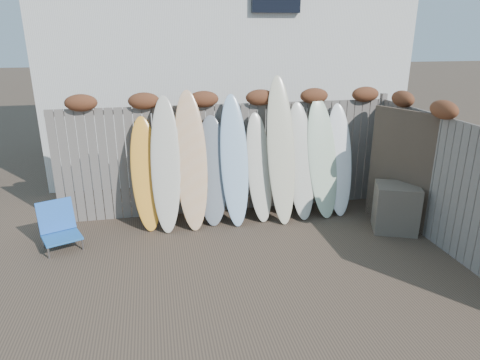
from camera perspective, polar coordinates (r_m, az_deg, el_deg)
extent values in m
plane|color=#493A2D|center=(6.04, 2.34, -12.72)|extent=(80.00, 80.00, 0.00)
cube|color=slate|center=(7.80, -1.77, 2.84)|extent=(6.00, 0.10, 2.00)
cube|color=slate|center=(8.78, 17.94, 4.12)|extent=(0.10, 0.10, 2.10)
ellipsoid|color=brown|center=(7.50, -20.45, 9.62)|extent=(0.52, 0.28, 0.28)
ellipsoid|color=brown|center=(7.42, -12.70, 10.25)|extent=(0.52, 0.28, 0.28)
ellipsoid|color=brown|center=(7.47, -4.88, 10.70)|extent=(0.52, 0.28, 0.28)
ellipsoid|color=brown|center=(7.65, 2.71, 10.94)|extent=(0.52, 0.28, 0.28)
ellipsoid|color=brown|center=(7.95, 9.85, 11.00)|extent=(0.52, 0.28, 0.28)
ellipsoid|color=brown|center=(8.36, 16.37, 10.91)|extent=(0.52, 0.28, 0.28)
cube|color=slate|center=(7.05, 26.43, -1.01)|extent=(0.10, 4.40, 2.00)
ellipsoid|color=brown|center=(7.08, 25.55, 8.46)|extent=(0.28, 0.56, 0.28)
ellipsoid|color=brown|center=(7.98, 20.89, 10.07)|extent=(0.28, 0.56, 0.28)
cube|color=silver|center=(11.61, -2.98, 18.19)|extent=(8.00, 5.00, 6.00)
cube|color=blue|center=(7.18, -22.65, -7.04)|extent=(0.67, 0.64, 0.03)
cube|color=blue|center=(7.31, -23.35, -4.37)|extent=(0.56, 0.35, 0.49)
cylinder|color=#B2B2BA|center=(7.01, -24.16, -8.82)|extent=(0.03, 0.03, 0.20)
cylinder|color=#A3A3AA|center=(7.37, -24.75, -7.52)|extent=(0.03, 0.03, 0.20)
cylinder|color=#A1A1A8|center=(7.08, -20.26, -7.99)|extent=(0.03, 0.03, 0.20)
cylinder|color=#AFB0B7|center=(7.44, -21.04, -6.76)|extent=(0.03, 0.03, 0.20)
cube|color=brown|center=(7.63, 20.07, -3.51)|extent=(0.85, 0.79, 0.80)
cube|color=#412E27|center=(7.67, 21.03, 1.25)|extent=(0.61, 1.23, 2.00)
ellipsoid|color=#FDA42E|center=(7.34, -12.42, 0.80)|extent=(0.54, 0.70, 1.87)
ellipsoid|color=beige|center=(7.22, -9.89, 2.05)|extent=(0.56, 0.82, 2.21)
ellipsoid|color=#D9B481|center=(7.24, -6.55, 2.60)|extent=(0.54, 0.80, 2.28)
ellipsoid|color=gray|center=(7.39, -3.74, 1.25)|extent=(0.60, 0.71, 1.85)
ellipsoid|color=#A2C7EA|center=(7.35, -0.75, 2.62)|extent=(0.49, 0.78, 2.20)
ellipsoid|color=beige|center=(7.52, 2.58, 1.69)|extent=(0.51, 0.70, 1.87)
ellipsoid|color=beige|center=(7.47, 5.49, 3.99)|extent=(0.51, 0.88, 2.49)
ellipsoid|color=silver|center=(7.68, 8.11, 2.51)|extent=(0.51, 0.73, 2.03)
ellipsoid|color=silver|center=(7.82, 10.92, 2.89)|extent=(0.61, 0.78, 2.09)
ellipsoid|color=white|center=(7.99, 13.06, 2.64)|extent=(0.54, 0.74, 1.97)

